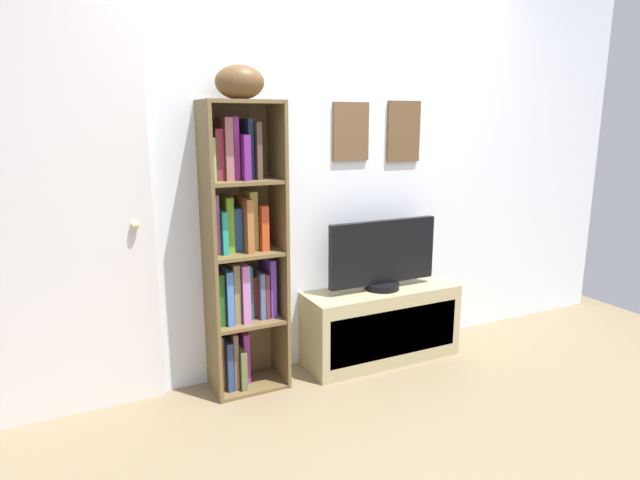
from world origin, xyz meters
name	(u,v)px	position (x,y,z in m)	size (l,w,h in m)	color
ground	(434,447)	(0.00, 0.00, -0.02)	(5.20, 5.20, 0.04)	#7E6B4E
back_wall	(330,169)	(0.00, 1.13, 1.23)	(4.80, 0.08, 2.47)	silver
bookshelf	(239,254)	(-0.64, 0.99, 0.79)	(0.42, 0.29, 1.63)	brown
football	(240,82)	(-0.62, 0.96, 1.72)	(0.26, 0.18, 0.18)	brown
tv_stand	(381,324)	(0.27, 0.92, 0.24)	(1.01, 0.34, 0.48)	tan
television	(383,256)	(0.27, 0.93, 0.70)	(0.74, 0.22, 0.44)	black
door	(65,222)	(-1.51, 1.08, 1.04)	(0.85, 0.09, 2.07)	silver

